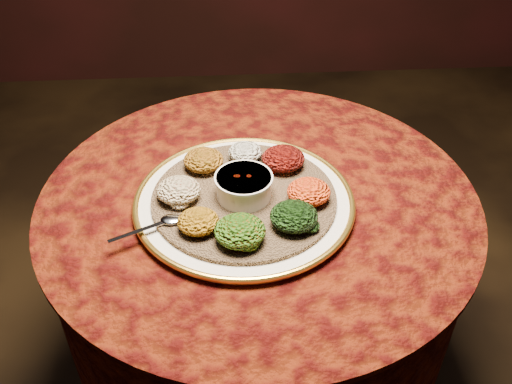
{
  "coord_description": "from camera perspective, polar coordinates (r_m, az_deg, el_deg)",
  "views": [
    {
      "loc": [
        -0.07,
        -0.97,
        1.52
      ],
      "look_at": [
        -0.01,
        -0.02,
        0.76
      ],
      "focal_mm": 40.0,
      "sensor_mm": 36.0,
      "label": 1
    }
  ],
  "objects": [
    {
      "name": "portion_ayib",
      "position": [
        1.3,
        -1.09,
        4.02
      ],
      "size": [
        0.08,
        0.07,
        0.04
      ],
      "primitive_type": "ellipsoid",
      "color": "silver",
      "rests_on": "injera"
    },
    {
      "name": "table",
      "position": [
        1.37,
        0.22,
        -6.12
      ],
      "size": [
        0.96,
        0.96,
        0.73
      ],
      "color": "black",
      "rests_on": "ground"
    },
    {
      "name": "portion_shiro",
      "position": [
        1.27,
        -5.27,
        3.19
      ],
      "size": [
        0.09,
        0.08,
        0.04
      ],
      "primitive_type": "ellipsoid",
      "color": "#915111",
      "rests_on": "injera"
    },
    {
      "name": "injera",
      "position": [
        1.2,
        -1.2,
        -0.57
      ],
      "size": [
        0.46,
        0.46,
        0.01
      ],
      "primitive_type": "cylinder",
      "rotation": [
        0.0,
        0.0,
        -0.2
      ],
      "color": "olive",
      "rests_on": "platter"
    },
    {
      "name": "portion_kitfo",
      "position": [
        1.27,
        2.75,
        3.38
      ],
      "size": [
        0.1,
        0.09,
        0.05
      ],
      "primitive_type": "ellipsoid",
      "color": "black",
      "rests_on": "injera"
    },
    {
      "name": "stew_bowl",
      "position": [
        1.18,
        -1.23,
        0.72
      ],
      "size": [
        0.12,
        0.12,
        0.05
      ],
      "color": "white",
      "rests_on": "injera"
    },
    {
      "name": "portion_timatim",
      "position": [
        1.19,
        -7.73,
        0.17
      ],
      "size": [
        0.09,
        0.09,
        0.04
      ],
      "primitive_type": "ellipsoid",
      "color": "maroon",
      "rests_on": "injera"
    },
    {
      "name": "portion_tikil",
      "position": [
        1.18,
        5.3,
        0.03
      ],
      "size": [
        0.09,
        0.09,
        0.04
      ],
      "primitive_type": "ellipsoid",
      "color": "#A2610D",
      "rests_on": "injera"
    },
    {
      "name": "spoon",
      "position": [
        1.14,
        -8.98,
        -2.91
      ],
      "size": [
        0.14,
        0.08,
        0.01
      ],
      "rotation": [
        0.0,
        0.0,
        -2.69
      ],
      "color": "silver",
      "rests_on": "injera"
    },
    {
      "name": "portion_kik",
      "position": [
        1.11,
        -5.8,
        -2.95
      ],
      "size": [
        0.08,
        0.08,
        0.04
      ],
      "primitive_type": "ellipsoid",
      "color": "#A0630E",
      "rests_on": "injera"
    },
    {
      "name": "platter",
      "position": [
        1.21,
        -1.2,
        -0.97
      ],
      "size": [
        0.48,
        0.48,
        0.02
      ],
      "rotation": [
        0.0,
        0.0,
        0.08
      ],
      "color": "silver",
      "rests_on": "table"
    },
    {
      "name": "portion_mixveg",
      "position": [
        1.08,
        -1.62,
        -3.92
      ],
      "size": [
        0.1,
        0.09,
        0.05
      ],
      "primitive_type": "ellipsoid",
      "color": "#B0360B",
      "rests_on": "injera"
    },
    {
      "name": "portion_gomen",
      "position": [
        1.12,
        3.81,
        -2.44
      ],
      "size": [
        0.1,
        0.09,
        0.05
      ],
      "primitive_type": "ellipsoid",
      "color": "black",
      "rests_on": "injera"
    }
  ]
}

